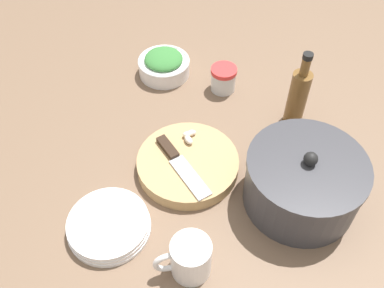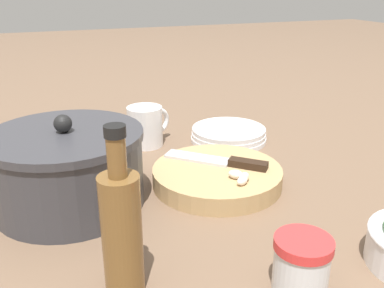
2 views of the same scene
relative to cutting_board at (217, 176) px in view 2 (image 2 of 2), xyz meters
name	(u,v)px [view 2 (image 2 of 2)]	position (x,y,z in m)	size (l,w,h in m)	color
ground_plane	(187,181)	(0.03, 0.05, -0.02)	(5.00, 5.00, 0.00)	brown
cutting_board	(217,176)	(0.00, 0.00, 0.00)	(0.23, 0.23, 0.03)	tan
chef_knife	(222,161)	(0.02, -0.02, 0.02)	(0.15, 0.16, 0.01)	black
garlic_cloves	(240,177)	(-0.06, -0.01, 0.02)	(0.05, 0.04, 0.02)	#F3DBD1
spice_jar	(301,264)	(-0.29, 0.02, 0.02)	(0.07, 0.07, 0.07)	silver
coffee_mug	(146,126)	(0.23, 0.07, 0.03)	(0.08, 0.10, 0.09)	white
plate_stack	(229,134)	(0.19, -0.11, 0.00)	(0.17, 0.17, 0.03)	white
oil_bottle	(122,230)	(-0.21, 0.21, 0.07)	(0.05, 0.05, 0.21)	brown
stock_pot	(68,169)	(0.02, 0.25, 0.05)	(0.24, 0.24, 0.15)	#38383D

